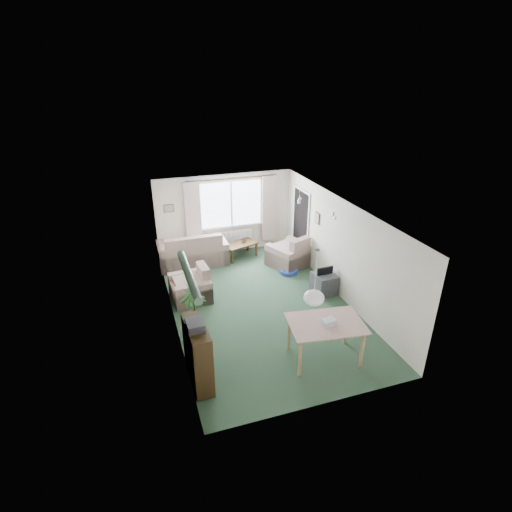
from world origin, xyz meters
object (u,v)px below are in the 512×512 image
object	(u,v)px
coffee_table	(240,250)
armchair_corner	(289,250)
houseplant	(194,309)
pet_bed	(289,271)
tv_cube	(324,283)
sofa	(192,248)
armchair_left	(190,283)
dining_table	(324,341)
bookshelf	(198,355)

from	to	relation	value
coffee_table	armchair_corner	bearing A→B (deg)	-39.51
houseplant	pet_bed	size ratio (longest dim) A/B	2.33
tv_cube	sofa	bearing A→B (deg)	132.19
sofa	armchair_left	distance (m)	1.98
armchair_corner	coffee_table	size ratio (longest dim) A/B	1.06
dining_table	armchair_corner	bearing A→B (deg)	76.78
dining_table	tv_cube	bearing A→B (deg)	62.91
armchair_corner	houseplant	distance (m)	3.96
coffee_table	pet_bed	bearing A→B (deg)	-55.26
dining_table	bookshelf	bearing A→B (deg)	176.91
dining_table	houseplant	bearing A→B (deg)	144.83
bookshelf	armchair_corner	bearing A→B (deg)	46.48
bookshelf	tv_cube	xyz separation A→B (m)	(3.54, 2.14, -0.33)
armchair_corner	bookshelf	world-z (taller)	bookshelf
armchair_left	pet_bed	bearing A→B (deg)	96.04
coffee_table	bookshelf	xyz separation A→B (m)	(-2.15, -4.80, 0.37)
coffee_table	houseplant	size ratio (longest dim) A/B	0.79
armchair_left	tv_cube	xyz separation A→B (m)	(3.20, -0.74, -0.16)
armchair_corner	houseplant	size ratio (longest dim) A/B	0.84
armchair_corner	tv_cube	world-z (taller)	armchair_corner
sofa	tv_cube	distance (m)	3.89
dining_table	pet_bed	world-z (taller)	dining_table
armchair_corner	pet_bed	distance (m)	0.63
sofa	dining_table	world-z (taller)	sofa
houseplant	dining_table	world-z (taller)	houseplant
armchair_corner	bookshelf	xyz separation A→B (m)	(-3.32, -3.84, 0.13)
bookshelf	pet_bed	bearing A→B (deg)	44.72
coffee_table	dining_table	bearing A→B (deg)	-87.35
armchair_corner	dining_table	bearing A→B (deg)	53.89
bookshelf	houseplant	size ratio (longest dim) A/B	0.97
coffee_table	bookshelf	world-z (taller)	bookshelf
coffee_table	dining_table	world-z (taller)	dining_table
armchair_corner	pet_bed	size ratio (longest dim) A/B	1.96
coffee_table	houseplant	bearing A→B (deg)	-120.10
pet_bed	bookshelf	bearing A→B (deg)	-132.53
coffee_table	pet_bed	size ratio (longest dim) A/B	1.85
tv_cube	pet_bed	bearing A→B (deg)	104.21
houseplant	pet_bed	bearing A→B (deg)	34.15
coffee_table	pet_bed	xyz separation A→B (m)	(0.97, -1.40, -0.16)
sofa	pet_bed	world-z (taller)	sofa
sofa	dining_table	xyz separation A→B (m)	(1.64, -4.95, -0.08)
sofa	houseplant	xyz separation A→B (m)	(-0.55, -3.41, 0.13)
armchair_corner	tv_cube	size ratio (longest dim) A/B	1.83
sofa	armchair_left	bearing A→B (deg)	78.33
tv_cube	bookshelf	bearing A→B (deg)	-152.89
coffee_table	bookshelf	size ratio (longest dim) A/B	0.82
armchair_left	tv_cube	distance (m)	3.29
armchair_left	coffee_table	bearing A→B (deg)	132.05
bookshelf	pet_bed	size ratio (longest dim) A/B	2.25
armchair_corner	bookshelf	bearing A→B (deg)	26.34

